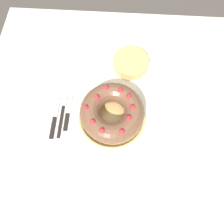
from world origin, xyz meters
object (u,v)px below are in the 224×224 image
at_px(serving_dish, 112,117).
at_px(cake_knife, 68,114).
at_px(fork, 62,112).
at_px(side_bowl, 131,63).
at_px(bundt_cake, 112,112).
at_px(serving_knife, 55,118).
at_px(napkin, 168,109).

relative_size(serving_dish, cake_knife, 1.63).
distance_m(fork, side_bowl, 0.39).
bearing_deg(bundt_cake, serving_knife, -176.29).
distance_m(bundt_cake, cake_knife, 0.20).
distance_m(bundt_cake, fork, 0.23).
distance_m(cake_knife, napkin, 0.44).
height_order(serving_dish, napkin, serving_dish).
distance_m(bundt_cake, napkin, 0.26).
height_order(bundt_cake, fork, bundt_cake).
bearing_deg(napkin, serving_dish, -166.75).
bearing_deg(serving_knife, side_bowl, 42.85).
height_order(serving_dish, bundt_cake, bundt_cake).
xyz_separation_m(bundt_cake, side_bowl, (0.07, 0.27, -0.05)).
bearing_deg(cake_knife, serving_knife, -157.37).
bearing_deg(side_bowl, fork, -137.76).
bearing_deg(napkin, cake_knife, -173.14).
height_order(cake_knife, napkin, cake_knife).
relative_size(bundt_cake, cake_knife, 1.50).
bearing_deg(cake_knife, bundt_cake, -0.31).
xyz_separation_m(serving_knife, napkin, (0.49, 0.07, -0.00)).
xyz_separation_m(serving_dish, napkin, (0.24, 0.06, -0.01)).
relative_size(fork, cake_knife, 1.17).
distance_m(fork, cake_knife, 0.03).
relative_size(fork, serving_knife, 0.95).
bearing_deg(fork, serving_dish, 0.46).
bearing_deg(serving_dish, bundt_cake, -161.05).
bearing_deg(napkin, serving_knife, -171.48).
relative_size(serving_dish, bundt_cake, 1.09).
relative_size(bundt_cake, serving_knife, 1.21).
xyz_separation_m(fork, serving_knife, (-0.03, -0.03, 0.00)).
height_order(serving_knife, side_bowl, side_bowl).
height_order(side_bowl, napkin, side_bowl).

